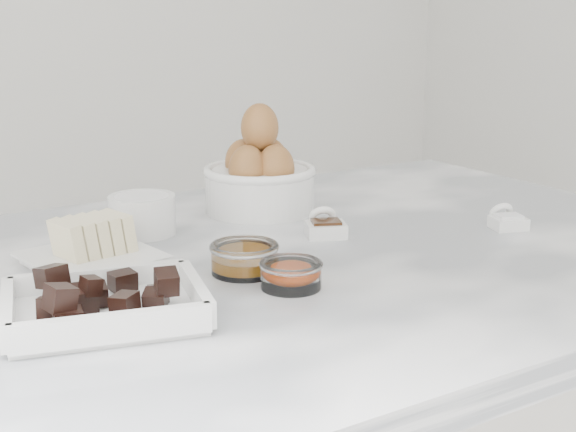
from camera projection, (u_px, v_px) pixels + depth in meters
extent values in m
cube|color=white|center=(287.00, 268.00, 1.04)|extent=(1.20, 0.80, 0.04)
cube|color=white|center=(106.00, 315.00, 0.81)|extent=(0.21, 0.18, 0.01)
cube|color=white|center=(92.00, 261.00, 0.99)|extent=(0.15, 0.15, 0.01)
cube|color=white|center=(91.00, 256.00, 0.98)|extent=(0.17, 0.17, 0.00)
cylinder|color=white|center=(142.00, 215.00, 1.12)|extent=(0.09, 0.09, 0.05)
cylinder|color=white|center=(142.00, 199.00, 1.11)|extent=(0.07, 0.07, 0.01)
cylinder|color=white|center=(260.00, 190.00, 1.24)|extent=(0.17, 0.17, 0.07)
torus|color=white|center=(260.00, 171.00, 1.23)|extent=(0.18, 0.18, 0.01)
ellipsoid|color=#975B30|center=(277.00, 163.00, 1.25)|extent=(0.06, 0.06, 0.08)
ellipsoid|color=#975B30|center=(241.00, 169.00, 1.21)|extent=(0.06, 0.06, 0.08)
ellipsoid|color=#975B30|center=(251.00, 162.00, 1.26)|extent=(0.06, 0.06, 0.08)
ellipsoid|color=#975B30|center=(268.00, 170.00, 1.20)|extent=(0.06, 0.06, 0.08)
ellipsoid|color=#975B30|center=(260.00, 128.00, 1.22)|extent=(0.06, 0.06, 0.08)
cylinder|color=white|center=(244.00, 259.00, 0.95)|extent=(0.08, 0.08, 0.03)
torus|color=white|center=(244.00, 247.00, 0.95)|extent=(0.08, 0.08, 0.01)
cylinder|color=orange|center=(245.00, 264.00, 0.96)|extent=(0.06, 0.06, 0.01)
cylinder|color=white|center=(291.00, 276.00, 0.90)|extent=(0.07, 0.07, 0.03)
torus|color=white|center=(291.00, 264.00, 0.90)|extent=(0.07, 0.07, 0.01)
ellipsoid|color=#F65007|center=(291.00, 275.00, 0.90)|extent=(0.05, 0.05, 0.02)
cube|color=white|center=(326.00, 230.00, 1.11)|extent=(0.07, 0.06, 0.02)
cube|color=black|center=(326.00, 222.00, 1.10)|extent=(0.05, 0.04, 0.00)
torus|color=white|center=(322.00, 217.00, 1.13)|extent=(0.05, 0.05, 0.04)
cube|color=white|center=(508.00, 223.00, 1.15)|extent=(0.06, 0.05, 0.02)
cube|color=white|center=(509.00, 216.00, 1.14)|extent=(0.04, 0.04, 0.00)
torus|color=white|center=(501.00, 212.00, 1.17)|extent=(0.04, 0.04, 0.03)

